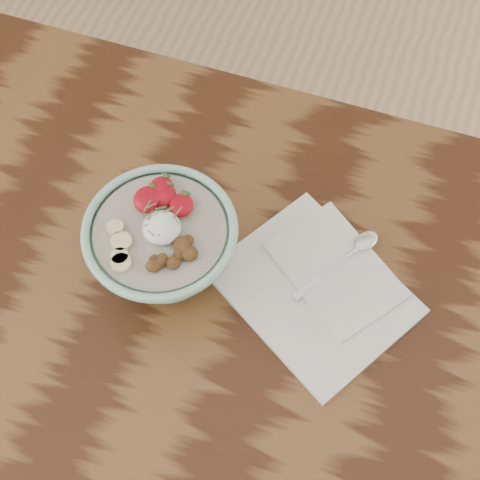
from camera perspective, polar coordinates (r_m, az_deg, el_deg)
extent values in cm
cube|color=#361B0D|center=(99.00, -9.74, -5.40)|extent=(160.00, 90.00, 4.00)
cylinder|color=#94C7B0|center=(97.78, -6.22, -2.20)|extent=(9.14, 9.14, 1.31)
torus|color=#94C7B0|center=(88.40, -6.88, 0.86)|extent=(20.78, 20.78, 1.20)
cylinder|color=#AEA390|center=(88.96, -6.83, 0.65)|extent=(17.63, 17.63, 1.09)
ellipsoid|color=white|center=(87.52, -6.70, 1.04)|extent=(5.08, 5.08, 2.80)
ellipsoid|color=maroon|center=(90.19, -6.45, 3.80)|extent=(3.09, 3.40, 1.70)
cone|color=#286623|center=(90.59, -6.14, 4.61)|extent=(1.40, 1.03, 1.52)
ellipsoid|color=maroon|center=(89.94, -7.90, 3.47)|extent=(3.75, 4.13, 2.07)
cone|color=#286623|center=(90.47, -7.52, 4.43)|extent=(1.40, 1.03, 1.52)
ellipsoid|color=maroon|center=(90.85, -6.75, 4.46)|extent=(3.29, 3.62, 1.81)
cone|color=#286623|center=(91.31, -6.42, 5.30)|extent=(1.40, 1.03, 1.52)
ellipsoid|color=maroon|center=(89.09, -5.03, 2.97)|extent=(3.29, 3.62, 1.81)
cone|color=#286623|center=(89.53, -4.70, 3.83)|extent=(1.40, 1.03, 1.52)
cylinder|color=beige|center=(86.51, -10.11, -1.95)|extent=(2.64, 2.64, 0.70)
cylinder|color=beige|center=(87.93, -10.10, -0.16)|extent=(2.81, 2.81, 0.70)
cylinder|color=beige|center=(89.13, -10.60, 1.06)|extent=(2.28, 2.28, 0.70)
cylinder|color=beige|center=(86.97, -10.23, -1.39)|extent=(2.31, 2.31, 0.70)
ellipsoid|color=brown|center=(86.13, -4.71, -0.62)|extent=(2.23, 2.51, 1.33)
ellipsoid|color=brown|center=(85.91, -7.32, -1.70)|extent=(1.91, 1.96, 0.89)
ellipsoid|color=brown|center=(86.68, -5.32, -0.31)|extent=(1.84, 1.64, 1.15)
ellipsoid|color=brown|center=(86.83, -4.45, 0.01)|extent=(2.21, 2.20, 0.98)
ellipsoid|color=brown|center=(86.40, -4.92, -0.30)|extent=(2.53, 2.47, 1.55)
ellipsoid|color=brown|center=(85.67, -4.28, -1.18)|extent=(2.72, 2.79, 1.50)
ellipsoid|color=brown|center=(85.32, -7.40, -2.20)|extent=(2.63, 2.43, 1.39)
ellipsoid|color=brown|center=(86.33, -5.19, -0.75)|extent=(1.90, 1.83, 0.90)
ellipsoid|color=brown|center=(85.88, -5.18, -1.26)|extent=(2.26, 2.26, 0.92)
ellipsoid|color=brown|center=(85.61, -6.67, -1.70)|extent=(1.72, 2.15, 1.56)
ellipsoid|color=brown|center=(85.36, -5.72, -1.95)|extent=(2.51, 2.53, 1.25)
cylinder|color=#488036|center=(87.40, -7.31, 2.12)|extent=(1.12, 1.72, 0.25)
cylinder|color=#488036|center=(86.08, -7.11, 0.65)|extent=(1.15, 1.05, 0.23)
cylinder|color=#488036|center=(86.67, -5.42, 1.67)|extent=(1.03, 1.02, 0.22)
cylinder|color=#488036|center=(86.13, -7.62, 0.59)|extent=(1.09, 0.65, 0.22)
cylinder|color=#488036|center=(87.88, -6.78, 2.75)|extent=(1.38, 0.97, 0.23)
cylinder|color=#488036|center=(86.68, -6.19, 1.54)|extent=(1.60, 1.02, 0.24)
cylinder|color=#488036|center=(87.48, -7.70, 2.11)|extent=(0.37, 1.51, 0.23)
cylinder|color=#488036|center=(86.51, -7.20, 1.13)|extent=(1.59, 0.56, 0.24)
cylinder|color=#488036|center=(86.80, -7.88, 1.31)|extent=(1.02, 0.88, 0.22)
cylinder|color=#488036|center=(87.13, -7.68, 1.73)|extent=(0.88, 1.25, 0.23)
cylinder|color=#488036|center=(87.29, -5.34, 2.37)|extent=(0.69, 1.79, 0.24)
cylinder|color=#488036|center=(87.60, -6.16, 2.57)|extent=(1.23, 1.37, 0.24)
cylinder|color=#488036|center=(88.26, -7.92, 2.91)|extent=(0.35, 1.94, 0.25)
cylinder|color=#488036|center=(88.17, -7.70, 2.86)|extent=(1.22, 1.30, 0.24)
cube|color=white|center=(96.25, 6.33, -4.36)|extent=(32.52, 30.84, 0.98)
cube|color=white|center=(97.22, 8.12, -2.50)|extent=(22.59, 21.43, 0.59)
cube|color=silver|center=(95.93, 6.94, -3.15)|extent=(6.12, 9.19, 0.31)
cylinder|color=silver|center=(98.30, 9.67, -0.93)|extent=(1.91, 2.59, 0.62)
ellipsoid|color=silver|center=(99.30, 10.72, -0.07)|extent=(4.42, 4.87, 0.84)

